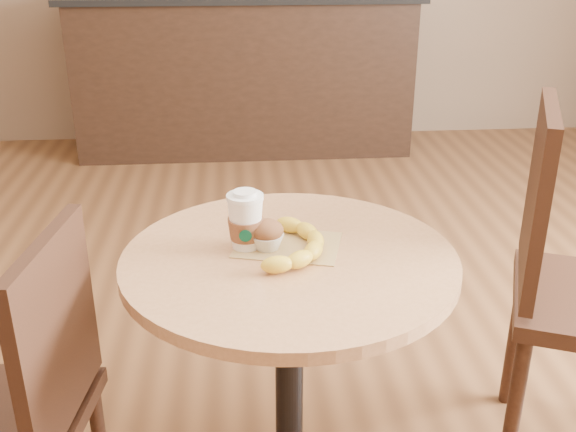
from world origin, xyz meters
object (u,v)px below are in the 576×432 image
(cafe_table, at_px, (289,326))
(muffin, at_px, (267,235))
(coffee_cup, at_px, (246,223))
(banana, at_px, (295,243))
(chair_left, at_px, (16,409))

(cafe_table, relative_size, muffin, 9.80)
(cafe_table, height_order, coffee_cup, coffee_cup)
(coffee_cup, bearing_deg, banana, -12.93)
(cafe_table, xyz_separation_m, muffin, (-0.05, 0.03, 0.23))
(coffee_cup, distance_m, muffin, 0.06)
(banana, bearing_deg, chair_left, -145.89)
(cafe_table, bearing_deg, chair_left, -164.16)
(chair_left, height_order, banana, chair_left)
(coffee_cup, xyz_separation_m, muffin, (0.05, -0.01, -0.03))
(chair_left, relative_size, coffee_cup, 6.26)
(muffin, bearing_deg, chair_left, -159.67)
(cafe_table, height_order, banana, banana)
(coffee_cup, bearing_deg, cafe_table, -22.61)
(chair_left, height_order, muffin, chair_left)
(chair_left, distance_m, banana, 0.70)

